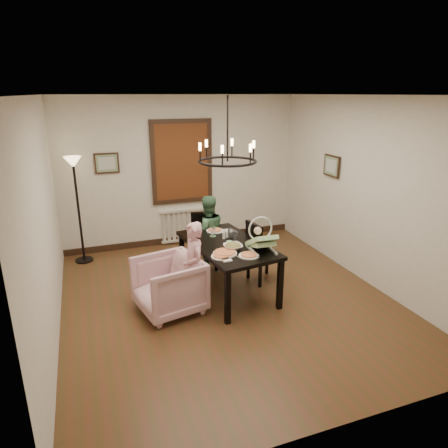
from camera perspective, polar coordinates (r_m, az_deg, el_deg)
room_shell at (r=5.64m, az=-0.78°, el=3.62°), size 4.51×5.00×2.81m
dining_table at (r=5.76m, az=0.46°, el=-3.55°), size 1.14×1.76×0.77m
chair_far at (r=6.67m, az=-2.79°, el=-2.52°), size 0.48×0.48×0.93m
chair_right at (r=6.22m, az=5.76°, el=-3.89°), size 0.48×0.48×0.98m
armchair at (r=5.44m, az=-7.88°, el=-8.68°), size 0.98×0.97×0.75m
elderly_woman at (r=5.41m, az=-4.36°, el=-7.11°), size 0.28×0.40×1.02m
seated_man at (r=6.58m, az=-2.36°, el=-2.23°), size 0.52×0.41×1.05m
baby_bouncer at (r=5.44m, az=5.38°, el=-2.19°), size 0.39×0.52×0.33m
salad_bowl at (r=5.51m, az=1.28°, el=-3.20°), size 0.31×0.31×0.08m
pizza_platter at (r=5.34m, az=0.15°, el=-4.13°), size 0.32×0.32×0.04m
drinking_glass at (r=5.82m, az=1.62°, el=-1.68°), size 0.07×0.07×0.14m
window_blinds at (r=7.57m, az=-6.03°, el=8.82°), size 1.00×0.03×1.40m
radiator at (r=7.89m, az=-5.77°, el=-0.15°), size 0.92×0.12×0.62m
picture_back at (r=7.37m, az=-16.40°, el=8.33°), size 0.42×0.03×0.36m
picture_right at (r=7.05m, az=15.13°, el=8.02°), size 0.03×0.42×0.36m
floor_lamp at (r=7.21m, az=-20.03°, el=1.62°), size 0.30×0.30×1.80m
chandelier at (r=5.42m, az=0.49°, el=8.95°), size 0.80×0.80×0.04m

